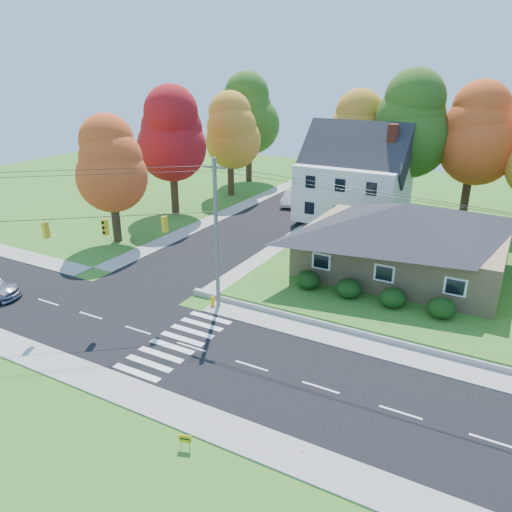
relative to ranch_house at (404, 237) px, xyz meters
The scene contains 20 objects.
ground 18.18m from the ranch_house, 116.57° to the right, with size 120.00×120.00×0.00m, color #3D7923.
road_main 18.18m from the ranch_house, 116.57° to the right, with size 90.00×8.00×0.02m, color black.
road_cross 19.15m from the ranch_house, 147.99° to the left, with size 8.00×44.00×0.02m, color black.
sidewalk_north 13.98m from the ranch_house, 126.03° to the right, with size 90.00×2.00×0.08m, color #9C9A90.
sidewalk_south 22.70m from the ranch_house, 110.85° to the right, with size 90.00×2.00×0.08m, color #9C9A90.
lawn 7.69m from the ranch_house, 45.00° to the left, with size 30.00×30.00×0.50m, color #3D7923.
ranch_house is the anchor object (origin of this frame).
colonial_house 14.46m from the ranch_house, 123.55° to the left, with size 10.40×8.40×9.60m.
hedge_row 6.57m from the ranch_house, 94.61° to the right, with size 10.70×1.70×1.27m.
traffic_infrastructure 16.87m from the ranch_house, 119.09° to the right, with size 38.10×10.66×10.00m.
tree_lot_0 21.20m from the ranch_house, 119.05° to the left, with size 6.72×6.72×12.51m.
tree_lot_1 18.58m from the ranch_house, 103.24° to the left, with size 7.84×7.84×14.60m.
tree_lot_2 18.99m from the ranch_house, 83.66° to the left, with size 7.28×7.28×13.56m.
tree_west_0 25.61m from the ranch_house, behind, with size 6.16×6.16×11.47m.
tree_west_1 27.18m from the ranch_house, 167.01° to the left, with size 7.28×7.28×13.56m.
tree_west_2 30.03m from the ranch_house, 147.38° to the left, with size 6.72×6.72×12.51m.
tree_west_3 36.60m from the ranch_house, 138.37° to the left, with size 7.84×7.84×14.60m.
white_car 22.51m from the ranch_house, 136.72° to the left, with size 1.72×4.93×1.63m, color silver.
fire_hydrant 15.03m from the ranch_house, 131.69° to the right, with size 0.43×0.34×0.76m.
yard_sign 23.17m from the ranch_house, 98.50° to the right, with size 0.54×0.21×0.70m.
Camera 1 is at (15.35, -20.02, 15.18)m, focal length 35.00 mm.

